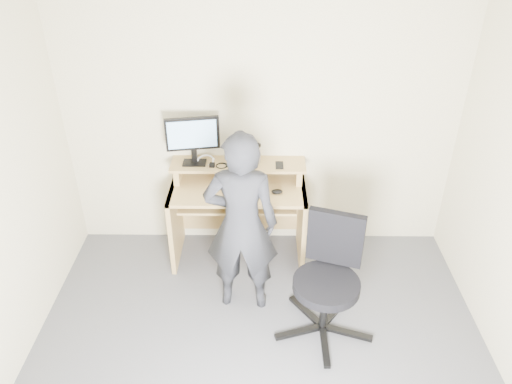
{
  "coord_description": "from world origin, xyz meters",
  "views": [
    {
      "loc": [
        -0.0,
        -2.3,
        3.03
      ],
      "look_at": [
        -0.04,
        1.05,
        0.95
      ],
      "focal_mm": 35.0,
      "sensor_mm": 36.0,
      "label": 1
    }
  ],
  "objects_px": {
    "desk": "(239,202)",
    "monitor": "(193,137)",
    "office_chair": "(329,274)",
    "person": "(241,225)"
  },
  "relations": [
    {
      "from": "desk",
      "to": "monitor",
      "type": "bearing_deg",
      "value": 171.43
    },
    {
      "from": "monitor",
      "to": "office_chair",
      "type": "height_order",
      "value": "monitor"
    },
    {
      "from": "desk",
      "to": "monitor",
      "type": "height_order",
      "value": "monitor"
    },
    {
      "from": "desk",
      "to": "monitor",
      "type": "distance_m",
      "value": 0.74
    },
    {
      "from": "desk",
      "to": "office_chair",
      "type": "bearing_deg",
      "value": -53.07
    },
    {
      "from": "monitor",
      "to": "person",
      "type": "bearing_deg",
      "value": -69.79
    },
    {
      "from": "desk",
      "to": "monitor",
      "type": "relative_size",
      "value": 2.59
    },
    {
      "from": "desk",
      "to": "person",
      "type": "xyz_separation_m",
      "value": [
        0.05,
        -0.7,
        0.24
      ]
    },
    {
      "from": "desk",
      "to": "person",
      "type": "distance_m",
      "value": 0.74
    },
    {
      "from": "monitor",
      "to": "office_chair",
      "type": "relative_size",
      "value": 0.48
    }
  ]
}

